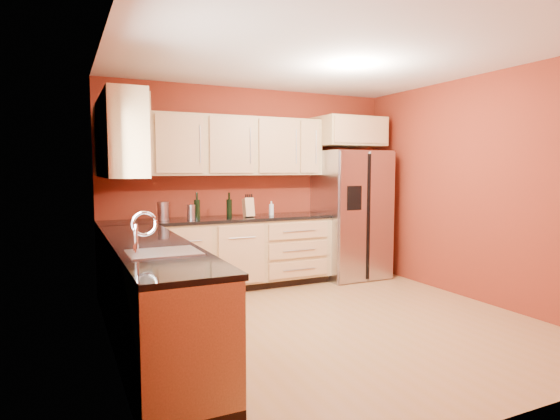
{
  "coord_description": "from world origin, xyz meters",
  "views": [
    {
      "loc": [
        -2.35,
        -3.89,
        1.53
      ],
      "look_at": [
        -0.1,
        0.9,
        1.06
      ],
      "focal_mm": 30.0,
      "sensor_mm": 36.0,
      "label": 1
    }
  ],
  "objects_px": {
    "knife_block": "(248,208)",
    "soap_dispenser": "(271,208)",
    "refrigerator": "(351,214)",
    "wine_bottle_a": "(197,206)",
    "canister_left": "(163,211)"
  },
  "relations": [
    {
      "from": "knife_block",
      "to": "soap_dispenser",
      "type": "distance_m",
      "value": 0.36
    },
    {
      "from": "knife_block",
      "to": "refrigerator",
      "type": "bearing_deg",
      "value": -2.18
    },
    {
      "from": "refrigerator",
      "to": "knife_block",
      "type": "xyz_separation_m",
      "value": [
        -1.54,
        0.02,
        0.15
      ]
    },
    {
      "from": "wine_bottle_a",
      "to": "knife_block",
      "type": "height_order",
      "value": "wine_bottle_a"
    },
    {
      "from": "canister_left",
      "to": "soap_dispenser",
      "type": "relative_size",
      "value": 1.17
    },
    {
      "from": "soap_dispenser",
      "to": "knife_block",
      "type": "bearing_deg",
      "value": -169.71
    },
    {
      "from": "canister_left",
      "to": "soap_dispenser",
      "type": "distance_m",
      "value": 1.41
    },
    {
      "from": "soap_dispenser",
      "to": "refrigerator",
      "type": "bearing_deg",
      "value": -4.16
    },
    {
      "from": "wine_bottle_a",
      "to": "canister_left",
      "type": "bearing_deg",
      "value": 170.58
    },
    {
      "from": "wine_bottle_a",
      "to": "knife_block",
      "type": "relative_size",
      "value": 1.38
    },
    {
      "from": "refrigerator",
      "to": "soap_dispenser",
      "type": "bearing_deg",
      "value": 175.84
    },
    {
      "from": "knife_block",
      "to": "canister_left",
      "type": "bearing_deg",
      "value": 175.85
    },
    {
      "from": "refrigerator",
      "to": "canister_left",
      "type": "bearing_deg",
      "value": 178.33
    },
    {
      "from": "canister_left",
      "to": "wine_bottle_a",
      "type": "xyz_separation_m",
      "value": [
        0.39,
        -0.07,
        0.05
      ]
    },
    {
      "from": "refrigerator",
      "to": "canister_left",
      "type": "distance_m",
      "value": 2.61
    }
  ]
}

